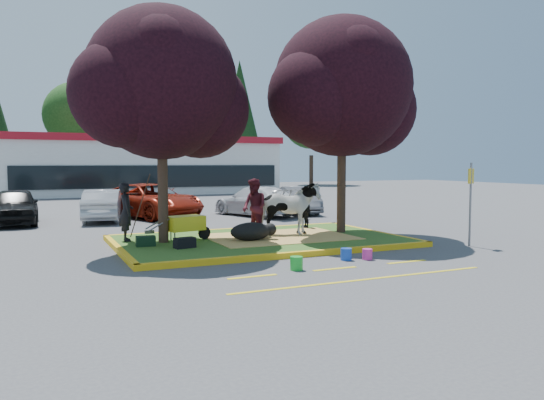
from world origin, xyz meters
name	(u,v)px	position (x,y,z in m)	size (l,w,h in m)	color
ground	(261,243)	(0.00, 0.00, 0.00)	(90.00, 90.00, 0.00)	#424244
median_island	(261,241)	(0.00, 0.00, 0.07)	(8.00, 5.00, 0.15)	#30551A
curb_near	(301,254)	(0.00, -2.58, 0.07)	(8.30, 0.16, 0.15)	yellow
curb_far	(231,231)	(0.00, 2.58, 0.07)	(8.30, 0.16, 0.15)	yellow
curb_left	(119,250)	(-4.08, 0.00, 0.07)	(0.16, 5.30, 0.15)	yellow
curb_right	(375,233)	(4.08, 0.00, 0.07)	(0.16, 5.30, 0.15)	yellow
straw_bedding	(279,237)	(0.60, 0.00, 0.15)	(4.20, 3.00, 0.01)	#DEAE5B
tree_purple_left	(162,90)	(-2.78, 0.38, 4.36)	(5.06, 4.20, 6.51)	black
tree_purple_right	(343,94)	(2.92, 0.18, 4.56)	(5.30, 4.40, 6.82)	black
fire_lane_stripe_a	(252,277)	(-2.00, -4.20, 0.00)	(1.10, 0.12, 0.01)	yellow
fire_lane_stripe_b	(335,269)	(0.00, -4.20, 0.00)	(1.10, 0.12, 0.01)	yellow
fire_lane_stripe_c	(407,262)	(2.00, -4.20, 0.00)	(1.10, 0.12, 0.01)	yellow
fire_lane_long	(366,279)	(0.00, -5.40, 0.00)	(6.00, 0.10, 0.01)	yellow
retail_building	(144,165)	(2.00, 27.98, 2.25)	(20.40, 8.40, 4.40)	silver
treeline	(114,106)	(1.23, 37.61, 7.73)	(46.58, 7.80, 14.63)	black
cow	(287,209)	(0.98, 0.21, 0.97)	(0.89, 1.94, 1.64)	white
calf	(251,231)	(-0.46, -0.35, 0.41)	(1.22, 0.69, 0.53)	black
handler	(126,212)	(-3.70, 1.09, 0.98)	(0.61, 0.40, 1.66)	black
visitor_a	(254,207)	(0.03, 0.55, 1.02)	(0.85, 0.66, 1.75)	#49151E
visitor_b	(306,211)	(2.40, 1.68, 0.72)	(0.67, 0.28, 1.15)	black
wheelbarrow	(186,224)	(-2.14, 0.49, 0.64)	(1.87, 0.85, 0.70)	black
gear_bag_dark	(185,243)	(-2.53, -0.83, 0.29)	(0.54, 0.29, 0.27)	black
gear_bag_green	(146,241)	(-3.39, -0.09, 0.28)	(0.50, 0.31, 0.27)	black
sign_post	(471,195)	(5.18, -3.00, 1.46)	(0.32, 0.15, 2.38)	slate
bucket_green	(296,263)	(-0.85, -3.96, 0.15)	(0.28, 0.28, 0.30)	green
bucket_pink	(367,254)	(1.32, -3.54, 0.13)	(0.25, 0.25, 0.27)	#DB3094
bucket_blue	(346,254)	(0.81, -3.39, 0.15)	(0.27, 0.27, 0.29)	#1643B5
car_black	(15,206)	(-6.74, 8.41, 0.70)	(1.66, 4.12, 1.40)	black
car_silver	(103,205)	(-3.47, 8.22, 0.65)	(1.37, 3.92, 1.29)	#B0B3B8
car_red	(150,201)	(-1.45, 8.78, 0.74)	(2.45, 5.31, 1.48)	maroon
car_white	(256,201)	(3.02, 7.59, 0.66)	(1.85, 4.54, 1.32)	silver
car_grey	(299,200)	(5.30, 7.81, 0.63)	(1.33, 3.81, 1.26)	slate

